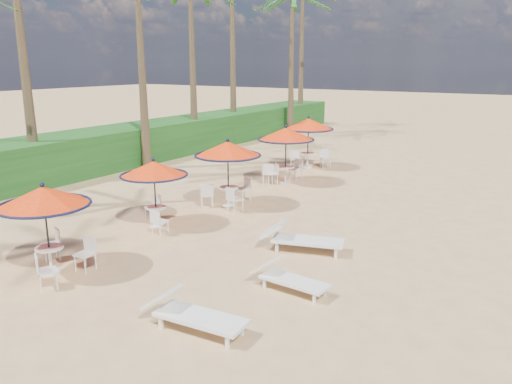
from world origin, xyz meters
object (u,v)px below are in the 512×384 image
at_px(station_0, 46,207).
at_px(lounger_near, 191,312).
at_px(station_1, 154,175).
at_px(lounger_mid, 287,277).
at_px(lounger_far, 299,238).
at_px(station_4, 309,129).
at_px(station_3, 285,141).
at_px(station_2, 228,157).

relative_size(station_0, lounger_near, 1.05).
bearing_deg(station_1, lounger_mid, -17.73).
relative_size(station_1, lounger_far, 0.92).
bearing_deg(station_4, lounger_mid, -65.64).
distance_m(station_3, lounger_mid, 10.23).
bearing_deg(station_2, station_1, -101.80).
height_order(station_0, station_2, station_2).
bearing_deg(station_1, station_0, -85.26).
height_order(lounger_near, lounger_far, lounger_far).
bearing_deg(station_2, lounger_far, -31.52).
distance_m(station_3, lounger_near, 12.13).
bearing_deg(station_1, station_2, 78.20).
distance_m(station_1, station_2, 3.04).
bearing_deg(station_2, station_0, -92.45).
bearing_deg(lounger_far, station_3, 105.32).
height_order(station_4, lounger_near, station_4).
xyz_separation_m(station_3, lounger_mid, (4.95, -8.83, -1.48)).
relative_size(station_2, station_3, 0.99).
distance_m(station_4, lounger_mid, 13.44).
height_order(station_0, station_1, station_0).
height_order(station_2, lounger_mid, station_2).
distance_m(station_0, lounger_far, 6.33).
xyz_separation_m(station_0, lounger_far, (4.36, 4.41, -1.26)).
xyz_separation_m(station_2, station_4, (-0.58, 7.41, 0.13)).
relative_size(station_1, station_3, 0.88).
bearing_deg(station_3, station_1, -94.81).
bearing_deg(station_0, lounger_mid, 22.49).
height_order(station_3, lounger_far, station_3).
distance_m(station_1, station_4, 10.39).
bearing_deg(station_1, station_4, 89.77).
distance_m(station_2, lounger_mid, 6.99).
bearing_deg(station_4, lounger_far, -64.86).
relative_size(lounger_mid, lounger_far, 0.80).
height_order(station_1, station_3, station_3).
height_order(station_0, lounger_mid, station_0).
bearing_deg(station_4, station_1, -90.23).
height_order(station_1, lounger_near, station_1).
bearing_deg(station_1, lounger_near, -41.20).
xyz_separation_m(station_0, station_3, (0.27, 10.99, 0.15)).
distance_m(station_2, lounger_far, 4.97).
relative_size(lounger_near, lounger_mid, 1.15).
relative_size(station_0, lounger_far, 0.96).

